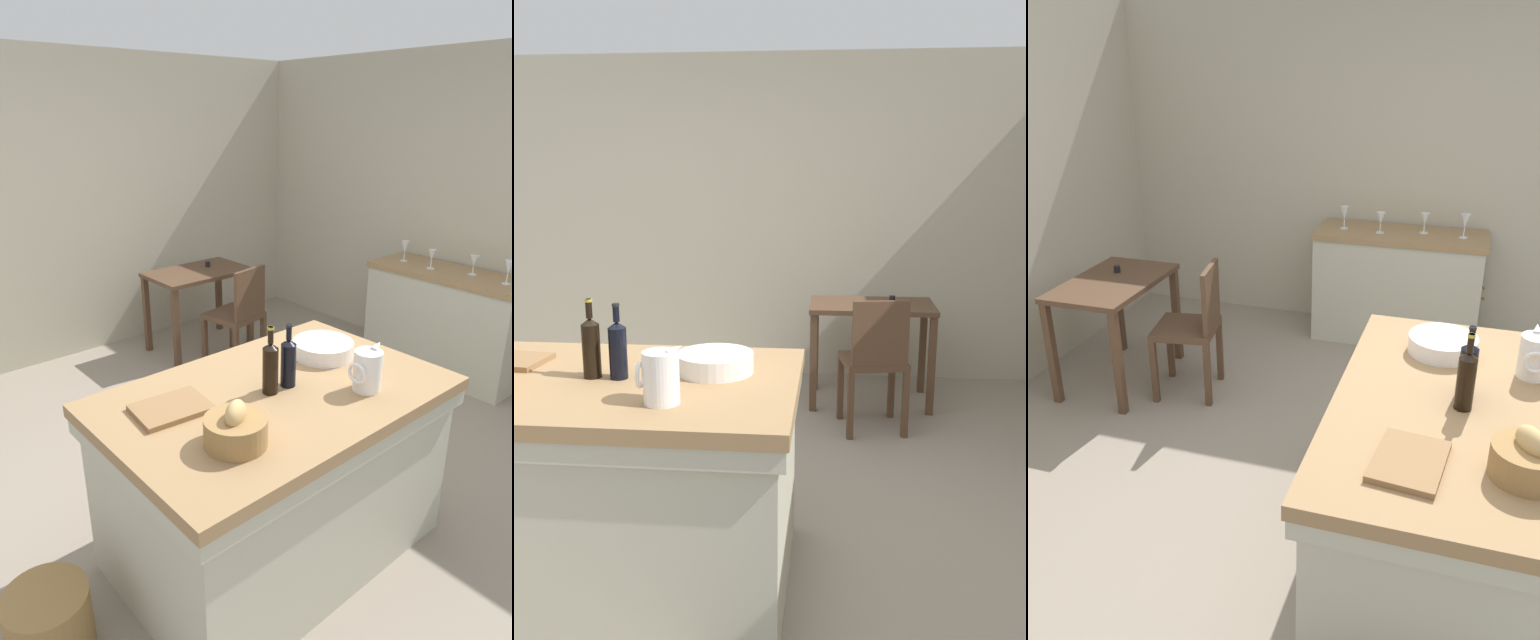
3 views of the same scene
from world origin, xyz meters
TOP-DOWN VIEW (x-y plane):
  - ground_plane at (0.00, 0.00)m, footprint 6.76×6.76m
  - wall_back at (0.00, 2.60)m, footprint 5.32×0.12m
  - island_table at (-0.23, -0.43)m, footprint 1.59×1.03m
  - writing_desk at (0.98, 1.91)m, footprint 0.90×0.56m
  - wooden_chair at (0.98, 1.32)m, footprint 0.46×0.46m
  - pitcher at (0.09, -0.70)m, footprint 0.17×0.13m
  - wash_bowl at (0.22, -0.31)m, footprint 0.32×0.32m
  - wine_bottle_dark at (-0.15, -0.43)m, footprint 0.07×0.07m
  - wine_bottle_amber at (-0.26, -0.43)m, footprint 0.07×0.07m

SIDE VIEW (x-z plane):
  - ground_plane at x=0.00m, z-range 0.00..0.00m
  - island_table at x=-0.23m, z-range 0.03..0.94m
  - wooden_chair at x=0.98m, z-range 0.04..0.95m
  - writing_desk at x=0.98m, z-range 0.23..1.03m
  - wash_bowl at x=0.22m, z-range 0.90..0.98m
  - pitcher at x=0.09m, z-range 0.88..1.12m
  - wine_bottle_dark at x=-0.15m, z-range 0.87..1.18m
  - wine_bottle_amber at x=-0.26m, z-range 0.87..1.19m
  - wall_back at x=0.00m, z-range 0.00..2.60m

